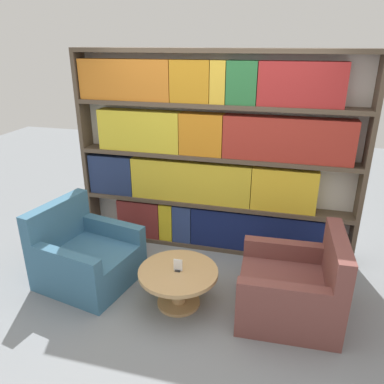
# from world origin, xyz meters

# --- Properties ---
(ground_plane) EXTENTS (14.00, 14.00, 0.00)m
(ground_plane) POSITION_xyz_m (0.00, 0.00, 0.00)
(ground_plane) COLOR gray
(bookshelf) EXTENTS (3.35, 0.30, 2.40)m
(bookshelf) POSITION_xyz_m (-0.03, 1.35, 1.18)
(bookshelf) COLOR silver
(bookshelf) RESTS_ON ground_plane
(armchair_left) EXTENTS (1.07, 1.03, 0.87)m
(armchair_left) POSITION_xyz_m (-1.19, 0.26, 0.28)
(armchair_left) COLOR #386684
(armchair_left) RESTS_ON ground_plane
(armchair_right) EXTENTS (0.95, 0.91, 0.87)m
(armchair_right) POSITION_xyz_m (1.01, 0.26, 0.28)
(armchair_right) COLOR brown
(armchair_right) RESTS_ON ground_plane
(coffee_table) EXTENTS (0.78, 0.78, 0.39)m
(coffee_table) POSITION_xyz_m (-0.09, 0.12, 0.28)
(coffee_table) COLOR tan
(coffee_table) RESTS_ON ground_plane
(table_sign) EXTENTS (0.09, 0.06, 0.12)m
(table_sign) POSITION_xyz_m (-0.09, 0.12, 0.44)
(table_sign) COLOR black
(table_sign) RESTS_ON coffee_table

